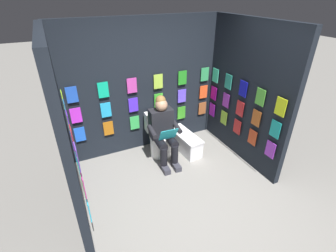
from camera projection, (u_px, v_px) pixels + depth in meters
name	position (u px, v px, depth m)	size (l,w,h in m)	color
ground_plane	(198.00, 214.00, 3.40)	(30.00, 30.00, 0.00)	gray
display_wall_back	(144.00, 88.00, 4.38)	(2.89, 0.14, 2.37)	black
display_wall_left	(246.00, 94.00, 4.12)	(0.14, 1.93, 2.37)	black
display_wall_right	(63.00, 131.00, 3.04)	(0.14, 1.93, 2.37)	black
toilet	(159.00, 138.00, 4.52)	(0.41, 0.56, 0.77)	white
person_reading	(163.00, 130.00, 4.21)	(0.54, 0.70, 1.19)	black
comic_longbox_near	(185.00, 142.00, 4.68)	(0.35, 0.83, 0.35)	silver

